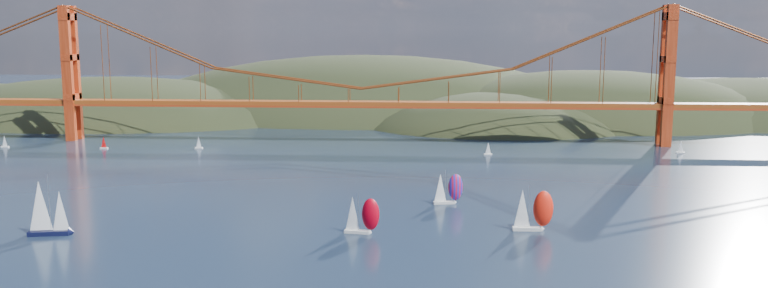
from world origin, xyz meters
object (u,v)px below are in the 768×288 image
at_px(sloop_navy, 46,209).
at_px(racer_1, 532,209).
at_px(racer_0, 361,215).
at_px(racer_rwb, 448,188).

height_order(sloop_navy, racer_1, sloop_navy).
xyz_separation_m(racer_0, racer_1, (38.89, 5.02, 0.60)).
relative_size(sloop_navy, racer_0, 1.49).
bearing_deg(racer_1, racer_rwb, 126.55).
distance_m(racer_0, racer_1, 39.22).
bearing_deg(racer_rwb, racer_0, -132.52).
height_order(racer_0, racer_rwb, racer_0).
xyz_separation_m(sloop_navy, racer_1, (109.16, 10.99, -1.13)).
relative_size(racer_0, racer_1, 0.88).
bearing_deg(racer_1, racer_0, -172.79).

